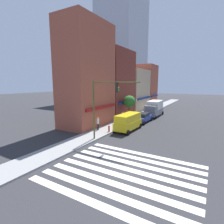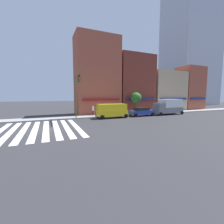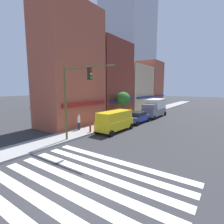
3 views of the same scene
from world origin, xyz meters
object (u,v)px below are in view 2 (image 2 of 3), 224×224
object	(u,v)px
traffic_signal	(77,89)
van_yellow	(112,110)
sedan_blue	(141,112)
pedestrian_green_top	(123,110)
box_truck_grey	(168,106)
fire_hydrant	(96,114)
street_tree	(136,98)
pedestrian_white_shirt	(93,110)

from	to	relation	value
traffic_signal	van_yellow	world-z (taller)	traffic_signal
sedan_blue	pedestrian_green_top	distance (m)	3.55
box_truck_grey	pedestrian_green_top	bearing A→B (deg)	163.38
sedan_blue	fire_hydrant	size ratio (longest dim) A/B	5.27
van_yellow	pedestrian_green_top	size ratio (longest dim) A/B	2.85
pedestrian_green_top	box_truck_grey	bearing A→B (deg)	-72.49
pedestrian_green_top	street_tree	xyz separation A→B (m)	(3.13, 0.32, 2.22)
traffic_signal	box_truck_grey	bearing A→B (deg)	-1.39
box_truck_grey	street_tree	size ratio (longest dim) A/B	1.47
traffic_signal	sedan_blue	world-z (taller)	traffic_signal
pedestrian_green_top	street_tree	size ratio (longest dim) A/B	0.42
pedestrian_white_shirt	pedestrian_green_top	bearing A→B (deg)	114.32
pedestrian_white_shirt	pedestrian_green_top	world-z (taller)	same
sedan_blue	pedestrian_green_top	world-z (taller)	pedestrian_green_top
box_truck_grey	street_tree	bearing A→B (deg)	152.89
traffic_signal	pedestrian_green_top	xyz separation A→B (m)	(8.97, 2.04, -3.63)
van_yellow	sedan_blue	world-z (taller)	van_yellow
box_truck_grey	pedestrian_green_top	distance (m)	9.19
box_truck_grey	street_tree	distance (m)	6.58
box_truck_grey	pedestrian_green_top	size ratio (longest dim) A/B	3.52
box_truck_grey	pedestrian_white_shirt	size ratio (longest dim) A/B	3.52
traffic_signal	fire_hydrant	bearing A→B (deg)	20.84
traffic_signal	box_truck_grey	size ratio (longest dim) A/B	1.10
pedestrian_white_shirt	fire_hydrant	size ratio (longest dim) A/B	2.10
box_truck_grey	street_tree	xyz separation A→B (m)	(-5.70, 2.80, 1.71)
sedan_blue	box_truck_grey	size ratio (longest dim) A/B	0.71
sedan_blue	fire_hydrant	world-z (taller)	sedan_blue
pedestrian_white_shirt	street_tree	bearing A→B (deg)	120.16
pedestrian_green_top	van_yellow	bearing A→B (deg)	159.81
box_truck_grey	fire_hydrant	world-z (taller)	box_truck_grey
fire_hydrant	traffic_signal	bearing A→B (deg)	-159.16
sedan_blue	street_tree	world-z (taller)	street_tree
box_truck_grey	fire_hydrant	size ratio (longest dim) A/B	7.41
fire_hydrant	street_tree	world-z (taller)	street_tree
sedan_blue	van_yellow	bearing A→B (deg)	-178.90
van_yellow	pedestrian_green_top	world-z (taller)	van_yellow
van_yellow	fire_hydrant	bearing A→B (deg)	145.07
van_yellow	pedestrian_green_top	distance (m)	4.15
traffic_signal	pedestrian_white_shirt	size ratio (longest dim) A/B	3.87
box_truck_grey	pedestrian_green_top	xyz separation A→B (m)	(-8.83, 2.48, -0.51)
traffic_signal	fire_hydrant	distance (m)	5.42
pedestrian_white_shirt	pedestrian_green_top	xyz separation A→B (m)	(5.59, -1.04, 0.00)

